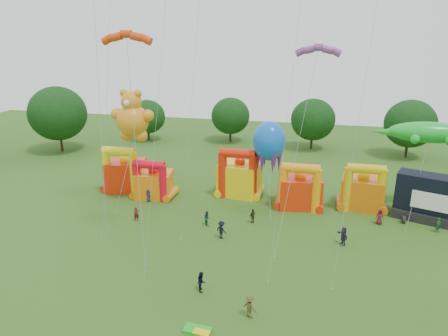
% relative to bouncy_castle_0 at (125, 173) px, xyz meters
% --- Properties ---
extents(tree_ring, '(123.74, 125.84, 12.07)m').
position_rel_bouncy_castle_0_xyz_m(tree_ring, '(15.36, -26.78, 3.78)').
color(tree_ring, '#352314').
rests_on(tree_ring, ground).
extents(bouncy_castle_0, '(5.85, 5.06, 6.53)m').
position_rel_bouncy_castle_0_xyz_m(bouncy_castle_0, '(0.00, 0.00, 0.00)').
color(bouncy_castle_0, red).
rests_on(bouncy_castle_0, ground).
extents(bouncy_castle_1, '(5.23, 4.46, 5.41)m').
position_rel_bouncy_castle_0_xyz_m(bouncy_castle_1, '(4.79, -1.45, -0.41)').
color(bouncy_castle_1, orange).
rests_on(bouncy_castle_1, ground).
extents(bouncy_castle_2, '(5.73, 4.87, 6.78)m').
position_rel_bouncy_castle_0_xyz_m(bouncy_castle_2, '(15.71, 1.86, 0.09)').
color(bouncy_castle_2, yellow).
rests_on(bouncy_castle_2, ground).
extents(bouncy_castle_3, '(5.67, 4.85, 6.05)m').
position_rel_bouncy_castle_0_xyz_m(bouncy_castle_3, '(23.81, -0.34, -0.18)').
color(bouncy_castle_3, red).
rests_on(bouncy_castle_3, ground).
extents(bouncy_castle_4, '(5.40, 4.54, 6.11)m').
position_rel_bouncy_castle_0_xyz_m(bouncy_castle_4, '(31.38, 0.99, -0.15)').
color(bouncy_castle_4, '#D5660B').
rests_on(bouncy_castle_4, ground).
extents(stage_trailer, '(9.19, 5.95, 5.45)m').
position_rel_bouncy_castle_0_xyz_m(stage_trailer, '(39.22, -0.84, 0.15)').
color(stage_trailer, black).
rests_on(stage_trailer, ground).
extents(teddy_bear_kite, '(5.55, 6.04, 14.55)m').
position_rel_bouncy_castle_0_xyz_m(teddy_bear_kite, '(3.14, -3.95, 6.19)').
color(teddy_bear_kite, orange).
rests_on(teddy_bear_kite, ground).
extents(gecko_kite, '(12.31, 10.00, 11.01)m').
position_rel_bouncy_castle_0_xyz_m(gecko_kite, '(37.40, 0.20, 3.42)').
color(gecko_kite, green).
rests_on(gecko_kite, ground).
extents(octopus_kite, '(4.14, 8.40, 10.58)m').
position_rel_bouncy_castle_0_xyz_m(octopus_kite, '(19.85, -0.12, 3.52)').
color(octopus_kite, blue).
rests_on(octopus_kite, ground).
extents(parafoil_kites, '(26.67, 11.29, 26.36)m').
position_rel_bouncy_castle_0_xyz_m(parafoil_kites, '(14.12, -11.51, 8.46)').
color(parafoil_kites, '#E6390A').
rests_on(parafoil_kites, ground).
extents(diamond_kites, '(26.63, 13.67, 38.27)m').
position_rel_bouncy_castle_0_xyz_m(diamond_kites, '(15.72, -12.72, 14.64)').
color(diamond_kites, red).
rests_on(diamond_kites, ground).
extents(folded_kite_bundle, '(2.07, 1.23, 0.31)m').
position_rel_bouncy_castle_0_xyz_m(folded_kite_bundle, '(17.98, -24.89, -2.34)').
color(folded_kite_bundle, green).
rests_on(folded_kite_bundle, ground).
extents(spectator_0, '(0.96, 0.82, 1.66)m').
position_rel_bouncy_castle_0_xyz_m(spectator_0, '(4.70, -3.08, -1.65)').
color(spectator_0, '#25233A').
rests_on(spectator_0, ground).
extents(spectator_1, '(0.74, 0.69, 1.70)m').
position_rel_bouncy_castle_0_xyz_m(spectator_1, '(5.69, -8.78, -1.63)').
color(spectator_1, '#541818').
rests_on(spectator_1, ground).
extents(spectator_2, '(1.00, 1.03, 1.67)m').
position_rel_bouncy_castle_0_xyz_m(spectator_2, '(13.94, -7.90, -1.65)').
color(spectator_2, '#1B4432').
rests_on(spectator_2, ground).
extents(spectator_3, '(1.46, 1.23, 1.97)m').
position_rel_bouncy_castle_0_xyz_m(spectator_3, '(16.28, -10.66, -1.49)').
color(spectator_3, black).
rests_on(spectator_3, ground).
extents(spectator_4, '(0.94, 1.05, 1.71)m').
position_rel_bouncy_castle_0_xyz_m(spectator_4, '(18.90, -6.21, -1.62)').
color(spectator_4, '#3C2D18').
rests_on(spectator_4, ground).
extents(spectator_5, '(1.37, 1.86, 1.95)m').
position_rel_bouncy_castle_0_xyz_m(spectator_5, '(28.75, -9.12, -1.50)').
color(spectator_5, '#2A253F').
rests_on(spectator_5, ground).
extents(spectator_6, '(0.94, 0.66, 1.82)m').
position_rel_bouncy_castle_0_xyz_m(spectator_6, '(33.01, -3.25, -1.57)').
color(spectator_6, '#581921').
rests_on(spectator_6, ground).
extents(spectator_7, '(0.74, 0.70, 1.71)m').
position_rel_bouncy_castle_0_xyz_m(spectator_7, '(38.98, -3.89, -1.62)').
color(spectator_7, '#1A4222').
rests_on(spectator_7, ground).
extents(spectator_8, '(0.91, 1.02, 1.75)m').
position_rel_bouncy_castle_0_xyz_m(spectator_8, '(16.83, -19.99, -1.60)').
color(spectator_8, black).
rests_on(spectator_8, ground).
extents(spectator_9, '(1.36, 1.14, 1.83)m').
position_rel_bouncy_castle_0_xyz_m(spectator_9, '(21.32, -22.39, -1.56)').
color(spectator_9, '#48401C').
rests_on(spectator_9, ground).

